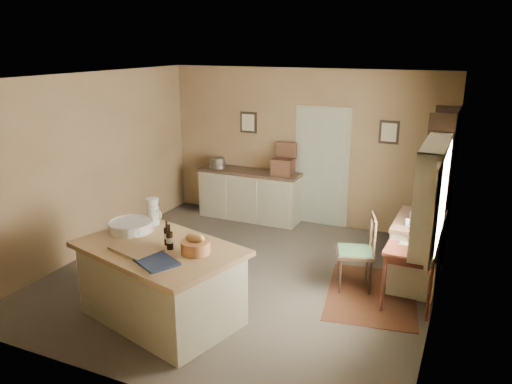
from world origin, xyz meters
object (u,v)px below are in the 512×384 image
at_px(work_island, 161,280).
at_px(sideboard, 250,193).
at_px(writing_desk, 413,249).
at_px(right_cabinet, 417,251).
at_px(shelving_unit, 442,183).
at_px(desk_chair, 355,253).

relative_size(work_island, sideboard, 1.12).
distance_m(work_island, sideboard, 3.60).
distance_m(writing_desk, right_cabinet, 0.54).
bearing_deg(shelving_unit, work_island, -129.19).
bearing_deg(writing_desk, shelving_unit, 84.73).
distance_m(writing_desk, shelving_unit, 1.76).
relative_size(work_island, right_cabinet, 1.93).
xyz_separation_m(right_cabinet, shelving_unit, (0.16, 1.21, 0.64)).
relative_size(right_cabinet, shelving_unit, 0.50).
xyz_separation_m(writing_desk, shelving_unit, (0.16, 1.70, 0.42)).
bearing_deg(sideboard, right_cabinet, -24.51).
bearing_deg(sideboard, writing_desk, -31.57).
xyz_separation_m(sideboard, desk_chair, (2.37, -1.90, 0.02)).
bearing_deg(work_island, desk_chair, 57.11).
height_order(work_island, writing_desk, work_island).
relative_size(work_island, desk_chair, 2.11).
xyz_separation_m(sideboard, shelving_unit, (3.25, -0.20, 0.61)).
distance_m(work_island, shelving_unit, 4.38).
height_order(work_island, right_cabinet, work_island).
bearing_deg(shelving_unit, desk_chair, -117.22).
relative_size(sideboard, shelving_unit, 0.85).
height_order(writing_desk, right_cabinet, right_cabinet).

